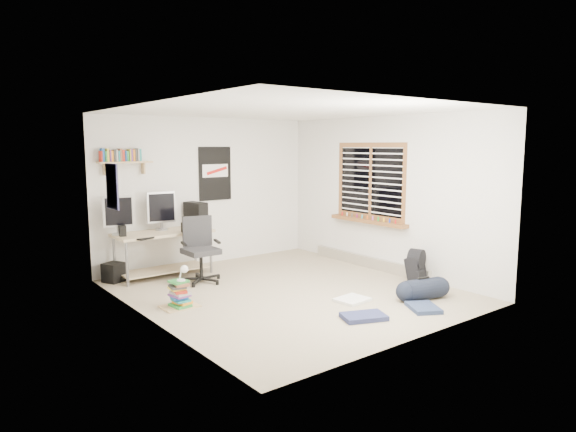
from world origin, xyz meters
TOP-DOWN VIEW (x-y plane):
  - floor at (0.00, 0.00)m, footprint 4.00×4.50m
  - ceiling at (0.00, 0.00)m, footprint 4.00×4.50m
  - back_wall at (0.00, 2.25)m, footprint 4.00×0.01m
  - left_wall at (-2.00, 0.00)m, footprint 0.01×4.50m
  - right_wall at (2.00, 0.00)m, footprint 0.01×4.50m
  - desk at (-1.00, 1.86)m, footprint 1.56×0.84m
  - monitor_left at (-1.65, 2.00)m, footprint 0.44×0.20m
  - monitor_right at (-0.96, 2.00)m, footprint 0.46×0.16m
  - pc_tower at (-0.36, 2.00)m, footprint 0.27×0.44m
  - keyboard at (-1.34, 1.59)m, footprint 0.47×0.31m
  - speaker_left at (-1.65, 1.83)m, footprint 0.10×0.10m
  - speaker_right at (-0.76, 1.59)m, footprint 0.12×0.12m
  - office_chair at (-0.72, 1.17)m, footprint 0.79×0.79m
  - wall_shelf at (-1.45, 2.14)m, footprint 0.80×0.22m
  - poster_back_wall at (0.15, 2.23)m, footprint 0.62×0.03m
  - poster_left_wall at (-1.99, 1.20)m, footprint 0.02×0.42m
  - window at (1.95, 0.30)m, footprint 0.10×1.50m
  - baseboard_heater at (1.96, 0.30)m, footprint 0.08×2.50m
  - backpack at (1.74, -0.86)m, footprint 0.37×0.33m
  - duffel_bag at (1.19, -1.41)m, footprint 0.34×0.34m
  - tshirt at (0.40, -0.89)m, footprint 0.45×0.39m
  - jeans_a at (0.01, -1.48)m, footprint 0.59×0.49m
  - jeans_b at (0.85, -1.69)m, footprint 0.51×0.55m
  - book_stack at (-1.51, 0.28)m, footprint 0.47×0.40m
  - desk_lamp at (-1.49, 0.26)m, footprint 0.14×0.20m
  - subwoofer at (-1.75, 1.99)m, footprint 0.35×0.35m

SIDE VIEW (x-z plane):
  - floor at x=0.00m, z-range -0.01..0.00m
  - tshirt at x=0.40m, z-range 0.00..0.04m
  - jeans_b at x=0.85m, z-range 0.00..0.05m
  - jeans_a at x=0.01m, z-range 0.00..0.06m
  - baseboard_heater at x=1.96m, z-range 0.00..0.18m
  - duffel_bag at x=1.19m, z-range -0.14..0.42m
  - subwoofer at x=-1.75m, z-range -0.01..0.29m
  - book_stack at x=-1.51m, z-range 0.00..0.30m
  - backpack at x=1.74m, z-range -0.01..0.41m
  - desk at x=-1.00m, z-range 0.03..0.70m
  - desk_lamp at x=-1.49m, z-range 0.29..0.47m
  - office_chair at x=-0.72m, z-range 0.00..0.98m
  - keyboard at x=-1.34m, z-range 0.68..0.70m
  - speaker_right at x=-0.76m, z-range 0.68..0.86m
  - speaker_left at x=-1.65m, z-range 0.68..0.87m
  - pc_tower at x=-0.36m, z-range 0.68..1.11m
  - monitor_left at x=-1.65m, z-range 0.68..1.15m
  - monitor_right at x=-0.96m, z-range 0.68..1.17m
  - back_wall at x=0.00m, z-range 0.00..2.50m
  - left_wall at x=-2.00m, z-range 0.00..2.50m
  - right_wall at x=2.00m, z-range 0.00..2.50m
  - window at x=1.95m, z-range 0.82..2.08m
  - poster_left_wall at x=-1.99m, z-range 1.20..1.80m
  - poster_back_wall at x=0.15m, z-range 1.09..2.01m
  - wall_shelf at x=-1.45m, z-range 1.66..1.90m
  - ceiling at x=0.00m, z-range 2.50..2.51m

